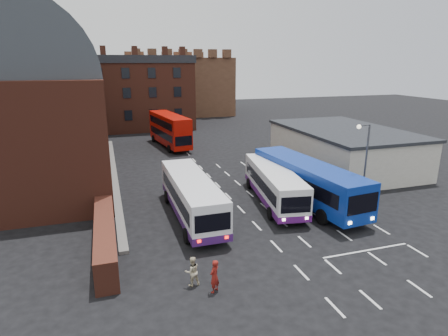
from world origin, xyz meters
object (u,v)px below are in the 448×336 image
object	(u,v)px
bus_white_inbound	(274,183)
pedestrian_beige	(192,271)
bus_white_outbound	(192,194)
street_lamp	(364,160)
pedestrian_red	(214,276)
bus_blue	(307,180)
bus_red_double	(170,130)

from	to	relation	value
bus_white_inbound	pedestrian_beige	bearing A→B (deg)	55.44
bus_white_outbound	street_lamp	distance (m)	12.98
bus_white_inbound	pedestrian_red	distance (m)	13.32
bus_blue	street_lamp	xyz separation A→B (m)	(2.83, -3.12, 2.16)
bus_red_double	street_lamp	bearing A→B (deg)	101.06
street_lamp	pedestrian_red	xyz separation A→B (m)	(-13.43, -6.45, -3.30)
bus_blue	pedestrian_red	bearing A→B (deg)	36.48
bus_blue	pedestrian_beige	size ratio (longest dim) A/B	7.92
bus_red_double	pedestrian_red	world-z (taller)	bus_red_double
bus_white_outbound	bus_red_double	world-z (taller)	bus_red_double
bus_white_outbound	street_lamp	bearing A→B (deg)	-14.21
bus_red_double	pedestrian_red	distance (m)	34.41
bus_white_inbound	pedestrian_red	world-z (taller)	bus_white_inbound
pedestrian_red	street_lamp	bearing A→B (deg)	164.80
bus_white_inbound	bus_red_double	bearing A→B (deg)	-70.58
street_lamp	pedestrian_beige	world-z (taller)	street_lamp
pedestrian_beige	bus_red_double	bearing A→B (deg)	-102.83
street_lamp	pedestrian_beige	bearing A→B (deg)	-158.90
bus_red_double	pedestrian_beige	world-z (taller)	bus_red_double
pedestrian_red	bus_white_inbound	bearing A→B (deg)	-168.59
bus_white_outbound	bus_blue	distance (m)	9.55
bus_blue	bus_red_double	xyz separation A→B (m)	(-6.91, 24.61, 0.31)
bus_white_outbound	bus_white_inbound	bearing A→B (deg)	7.53
bus_blue	pedestrian_red	world-z (taller)	bus_blue
bus_blue	bus_white_inbound	bearing A→B (deg)	-26.39
bus_white_inbound	bus_blue	world-z (taller)	bus_blue
bus_blue	pedestrian_red	xyz separation A→B (m)	(-10.60, -9.57, -1.14)
bus_white_inbound	street_lamp	distance (m)	7.11
bus_white_inbound	pedestrian_red	xyz separation A→B (m)	(-8.14, -10.51, -0.83)
bus_white_inbound	pedestrian_red	bearing A→B (deg)	61.04
bus_white_outbound	bus_white_inbound	world-z (taller)	bus_white_outbound
bus_white_inbound	pedestrian_beige	size ratio (longest dim) A/B	6.76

